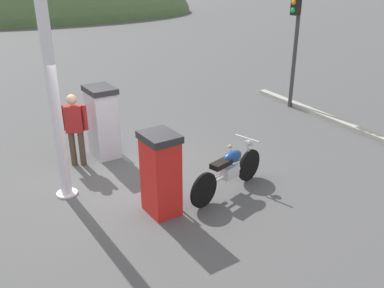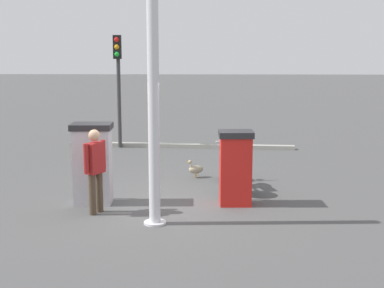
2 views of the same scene
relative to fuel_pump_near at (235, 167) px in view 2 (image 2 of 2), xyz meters
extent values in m
plane|color=#4C4C4C|center=(-0.09, 1.42, -0.76)|extent=(120.00, 120.00, 0.00)
cube|color=red|center=(0.00, 0.00, -0.07)|extent=(0.52, 0.63, 1.37)
cube|color=black|center=(0.26, 0.01, 0.23)|extent=(0.05, 0.43, 0.32)
cube|color=#262628|center=(0.00, 0.00, 0.67)|extent=(0.57, 0.69, 0.12)
cylinder|color=black|center=(0.29, 0.19, -0.28)|extent=(0.05, 0.05, 0.89)
cube|color=silver|center=(0.00, 2.85, 0.00)|extent=(0.55, 0.74, 1.50)
cube|color=#1E478C|center=(0.27, 2.86, 0.33)|extent=(0.05, 0.51, 0.32)
cube|color=#262628|center=(0.00, 2.85, 0.81)|extent=(0.60, 0.82, 0.12)
cylinder|color=black|center=(0.30, 3.08, -0.23)|extent=(0.05, 0.05, 0.98)
cylinder|color=black|center=(2.06, 0.13, -0.42)|extent=(0.66, 0.23, 0.67)
cylinder|color=black|center=(0.72, -0.25, -0.42)|extent=(0.66, 0.23, 0.67)
cube|color=silver|center=(1.44, -0.05, -0.32)|extent=(0.40, 0.29, 0.24)
cylinder|color=silver|center=(1.39, -0.06, -0.37)|extent=(1.02, 0.33, 0.05)
ellipsoid|color=navy|center=(1.51, -0.03, -0.04)|extent=(0.52, 0.34, 0.24)
cube|color=black|center=(1.18, -0.12, -0.07)|extent=(0.48, 0.31, 0.10)
cylinder|color=silver|center=(2.02, 0.12, -0.12)|extent=(0.26, 0.11, 0.57)
cylinder|color=silver|center=(1.94, 0.10, 0.20)|extent=(0.19, 0.55, 0.04)
sphere|color=silver|center=(2.04, 0.12, 0.08)|extent=(0.17, 0.17, 0.14)
cylinder|color=silver|center=(0.88, -0.08, -0.40)|extent=(0.55, 0.22, 0.07)
cylinder|color=#473828|center=(-0.60, 2.60, -0.37)|extent=(0.18, 0.18, 0.78)
cylinder|color=#473828|center=(-0.77, 2.70, -0.37)|extent=(0.18, 0.18, 0.78)
cube|color=maroon|center=(-0.69, 2.65, 0.31)|extent=(0.41, 0.35, 0.58)
cylinder|color=maroon|center=(-0.48, 2.54, 0.34)|extent=(0.12, 0.12, 0.55)
cylinder|color=maroon|center=(-0.89, 2.77, 0.34)|extent=(0.12, 0.12, 0.55)
sphere|color=tan|center=(-0.69, 2.65, 0.74)|extent=(0.29, 0.29, 0.22)
ellipsoid|color=tan|center=(2.26, 0.84, -0.56)|extent=(0.30, 0.40, 0.20)
cylinder|color=tan|center=(2.22, 0.95, -0.50)|extent=(0.07, 0.07, 0.14)
sphere|color=tan|center=(2.21, 0.98, -0.36)|extent=(0.12, 0.12, 0.09)
cone|color=orange|center=(2.18, 1.03, -0.36)|extent=(0.06, 0.07, 0.04)
cone|color=tan|center=(2.32, 0.69, -0.53)|extent=(0.09, 0.09, 0.07)
cylinder|color=orange|center=(2.23, 0.82, -0.71)|extent=(0.02, 0.02, 0.10)
cylinder|color=orange|center=(2.30, 0.85, -0.71)|extent=(0.02, 0.02, 0.10)
cylinder|color=#38383A|center=(6.31, 3.35, 1.00)|extent=(0.12, 0.12, 3.51)
cube|color=black|center=(6.17, 3.34, 2.39)|extent=(0.21, 0.25, 0.72)
sphere|color=red|center=(6.07, 3.34, 2.61)|extent=(0.15, 0.15, 0.15)
sphere|color=orange|center=(6.07, 3.34, 2.39)|extent=(0.15, 0.15, 0.15)
sphere|color=green|center=(6.07, 3.34, 2.17)|extent=(0.15, 0.15, 0.15)
cylinder|color=silver|center=(-1.28, 1.48, 1.23)|extent=(0.20, 0.20, 3.97)
cylinder|color=silver|center=(-1.28, 1.48, -0.74)|extent=(0.40, 0.40, 0.04)
cube|color=#9E9E93|center=(6.34, 1.42, -0.70)|extent=(0.75, 7.18, 0.12)
camera|label=1|loc=(-2.75, -5.52, 3.15)|focal=37.72mm
camera|label=2|loc=(-10.37, 0.55, 2.28)|focal=49.99mm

